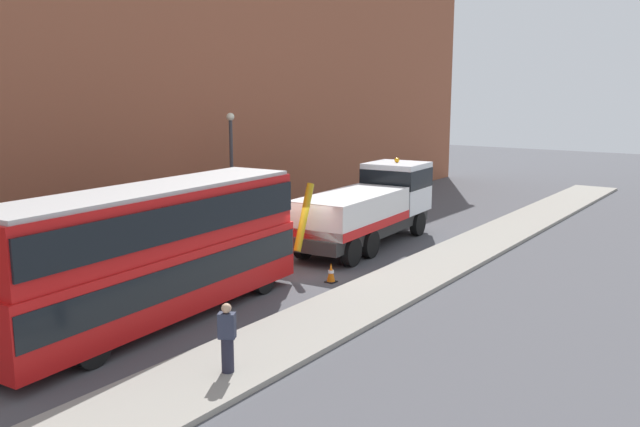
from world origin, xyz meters
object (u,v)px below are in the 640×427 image
street_lamp (232,165)px  traffic_cone_near_bus (331,273)px  pedestrian_onlooker (227,339)px  double_decker_bus (154,248)px  recovery_tow_truck (370,206)px

street_lamp → traffic_cone_near_bus: bearing=-111.8°
traffic_cone_near_bus → pedestrian_onlooker: bearing=-162.6°
double_decker_bus → traffic_cone_near_bus: size_ratio=15.50×
pedestrian_onlooker → street_lamp: bearing=13.4°
street_lamp → double_decker_bus: bearing=-149.3°
traffic_cone_near_bus → street_lamp: 8.67m
double_decker_bus → traffic_cone_near_bus: (6.37, -1.94, -1.89)m
double_decker_bus → pedestrian_onlooker: size_ratio=6.53×
recovery_tow_truck → traffic_cone_near_bus: bearing=-165.8°
street_lamp → pedestrian_onlooker: bearing=-137.8°
double_decker_bus → pedestrian_onlooker: bearing=-114.9°
double_decker_bus → street_lamp: size_ratio=1.91×
recovery_tow_truck → pedestrian_onlooker: size_ratio=5.97×
pedestrian_onlooker → traffic_cone_near_bus: size_ratio=2.38×
pedestrian_onlooker → street_lamp: (11.08, 10.03, 2.49)m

